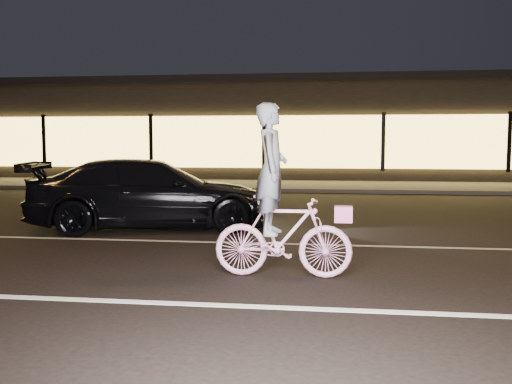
# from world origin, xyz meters

# --- Properties ---
(ground) EXTENTS (90.00, 90.00, 0.00)m
(ground) POSITION_xyz_m (0.00, 0.00, 0.00)
(ground) COLOR black
(ground) RESTS_ON ground
(lane_stripe_near) EXTENTS (60.00, 0.12, 0.01)m
(lane_stripe_near) POSITION_xyz_m (0.00, -1.50, 0.00)
(lane_stripe_near) COLOR silver
(lane_stripe_near) RESTS_ON ground
(lane_stripe_far) EXTENTS (60.00, 0.10, 0.01)m
(lane_stripe_far) POSITION_xyz_m (0.00, 2.00, 0.00)
(lane_stripe_far) COLOR gray
(lane_stripe_far) RESTS_ON ground
(sidewalk) EXTENTS (30.00, 4.00, 0.12)m
(sidewalk) POSITION_xyz_m (0.00, 13.00, 0.06)
(sidewalk) COLOR #383533
(sidewalk) RESTS_ON ground
(storefront) EXTENTS (25.40, 8.42, 4.20)m
(storefront) POSITION_xyz_m (0.00, 18.97, 2.15)
(storefront) COLOR black
(storefront) RESTS_ON ground
(cyclist) EXTENTS (1.68, 0.58, 2.12)m
(cyclist) POSITION_xyz_m (2.02, -0.21, 0.75)
(cyclist) COLOR #FB4DA7
(cyclist) RESTS_ON ground
(sedan) EXTENTS (4.86, 2.97, 1.32)m
(sedan) POSITION_xyz_m (-0.72, 3.28, 0.66)
(sedan) COLOR black
(sedan) RESTS_ON ground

